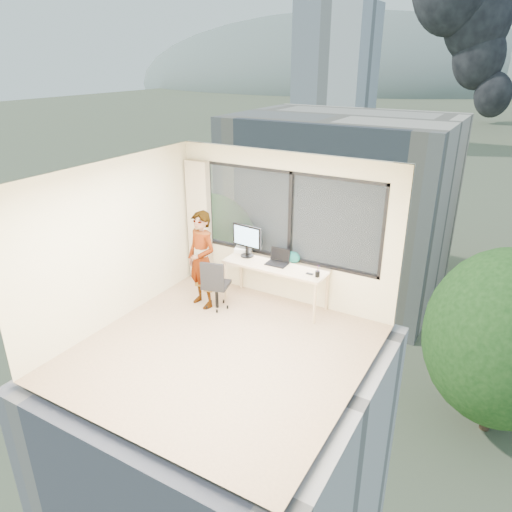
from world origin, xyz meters
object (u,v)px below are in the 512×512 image
Objects in this scene: person at (202,260)px; monitor at (247,241)px; desk at (275,285)px; handbag at (293,257)px; game_console at (244,249)px; laptop at (277,258)px; chair at (216,283)px.

person reaches higher than monitor.
desk is 3.09× the size of monitor.
person is 6.57× the size of handbag.
game_console is 0.83m from laptop.
monitor is 0.86m from handbag.
desk is 0.57m from handbag.
laptop is at bearing 0.33° from monitor.
desk is 1.33m from person.
chair is 0.46m from person.
chair is at bearing -143.35° from desk.
desk is at bearing 45.99° from person.
chair is 3.00× the size of game_console.
monitor is at bearing 173.63° from laptop.
person is 5.48× the size of game_console.
person is 4.47× the size of laptop.
chair is 1.59× the size of monitor.
game_console is at bearing -162.93° from handbag.
game_console is at bearing 72.95° from chair.
chair is at bearing 22.21° from person.
person is at bearing -128.78° from game_console.
chair is 1.11m from laptop.
game_console is 1.20× the size of handbag.
monitor is at bearing -151.63° from handbag.
laptop is 1.47× the size of handbag.
desk is 1.06× the size of person.
person reaches higher than game_console.
laptop is (0.79, -0.22, 0.08)m from game_console.
person is 1.55m from handbag.
monitor is (-0.61, 0.08, 0.67)m from desk.
desk is at bearing -2.38° from monitor.
monitor is 0.65m from laptop.
person is 0.93m from game_console.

